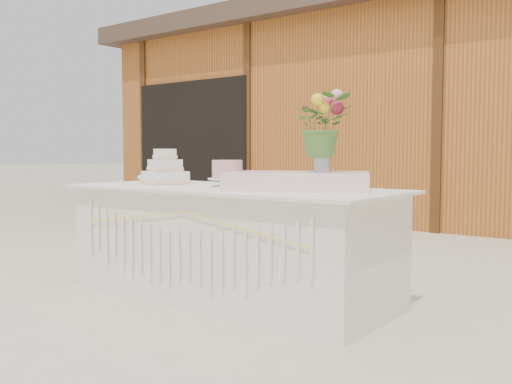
% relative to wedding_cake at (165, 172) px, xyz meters
% --- Properties ---
extents(ground, '(80.00, 80.00, 0.00)m').
position_rel_wedding_cake_xyz_m(ground, '(0.64, -0.00, -0.86)').
color(ground, beige).
rests_on(ground, ground).
extents(barn, '(12.60, 4.60, 3.30)m').
position_rel_wedding_cake_xyz_m(barn, '(0.63, 5.99, 0.82)').
color(barn, '#A45C22').
rests_on(barn, ground).
extents(cake_table, '(2.40, 1.00, 0.77)m').
position_rel_wedding_cake_xyz_m(cake_table, '(0.64, -0.01, -0.47)').
color(cake_table, white).
rests_on(cake_table, ground).
extents(wedding_cake, '(0.39, 0.39, 0.27)m').
position_rel_wedding_cake_xyz_m(wedding_cake, '(0.00, 0.00, 0.00)').
color(wedding_cake, white).
rests_on(wedding_cake, cake_table).
extents(pink_cake_stand, '(0.26, 0.26, 0.19)m').
position_rel_wedding_cake_xyz_m(pink_cake_stand, '(0.69, -0.08, 0.01)').
color(pink_cake_stand, white).
rests_on(pink_cake_stand, cake_table).
extents(satin_runner, '(1.04, 0.88, 0.11)m').
position_rel_wedding_cake_xyz_m(satin_runner, '(1.16, 0.07, -0.03)').
color(satin_runner, beige).
rests_on(satin_runner, cake_table).
extents(flower_vase, '(0.10, 0.10, 0.14)m').
position_rel_wedding_cake_xyz_m(flower_vase, '(1.33, 0.08, 0.10)').
color(flower_vase, '#AFAFB4').
rests_on(flower_vase, satin_runner).
extents(bouquet, '(0.47, 0.47, 0.40)m').
position_rel_wedding_cake_xyz_m(bouquet, '(1.33, 0.08, 0.37)').
color(bouquet, '#446F2C').
rests_on(bouquet, flower_vase).
extents(loose_flowers, '(0.22, 0.34, 0.02)m').
position_rel_wedding_cake_xyz_m(loose_flowers, '(-0.33, 0.11, -0.08)').
color(loose_flowers, pink).
rests_on(loose_flowers, cake_table).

